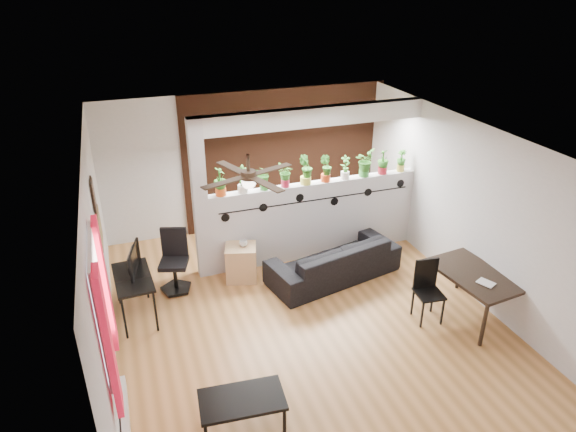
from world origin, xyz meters
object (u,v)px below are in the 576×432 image
(potted_plant_1, at_px, (242,178))
(potted_plant_5, at_px, (326,168))
(dining_table, at_px, (474,278))
(cube_shelf, at_px, (241,263))
(cup, at_px, (243,243))
(office_chair, at_px, (175,264))
(folding_chair, at_px, (427,285))
(potted_plant_4, at_px, (306,169))
(potted_plant_6, at_px, (345,166))
(potted_plant_0, at_px, (220,181))
(potted_plant_2, at_px, (264,177))
(potted_plant_7, at_px, (365,162))
(sofa, at_px, (334,261))
(potted_plant_9, at_px, (401,160))
(potted_plant_3, at_px, (285,174))
(coffee_table, at_px, (242,402))
(ceiling_fan, at_px, (249,178))
(computer_desk, at_px, (133,280))
(potted_plant_8, at_px, (383,161))

(potted_plant_1, xyz_separation_m, potted_plant_5, (1.40, 0.00, -0.00))
(potted_plant_1, height_order, dining_table, potted_plant_1)
(cube_shelf, bearing_deg, cup, 16.14)
(office_chair, distance_m, folding_chair, 3.75)
(potted_plant_1, distance_m, potted_plant_4, 1.05)
(potted_plant_6, xyz_separation_m, cup, (-1.87, -0.34, -0.93))
(potted_plant_0, relative_size, cube_shelf, 0.78)
(potted_plant_2, bearing_deg, office_chair, -169.55)
(folding_chair, bearing_deg, office_chair, 149.83)
(potted_plant_6, distance_m, potted_plant_7, 0.35)
(sofa, bearing_deg, potted_plant_9, -165.65)
(potted_plant_3, distance_m, potted_plant_9, 2.11)
(potted_plant_4, relative_size, potted_plant_7, 1.04)
(potted_plant_4, xyz_separation_m, potted_plant_5, (0.35, 0.00, -0.02))
(potted_plant_9, relative_size, coffee_table, 0.40)
(folding_chair, bearing_deg, potted_plant_5, 106.65)
(ceiling_fan, distance_m, office_chair, 2.55)
(potted_plant_6, height_order, coffee_table, potted_plant_6)
(potted_plant_4, bearing_deg, coffee_table, -121.16)
(potted_plant_5, height_order, computer_desk, potted_plant_5)
(cube_shelf, bearing_deg, potted_plant_8, 23.53)
(potted_plant_0, distance_m, potted_plant_1, 0.35)
(potted_plant_4, distance_m, sofa, 1.53)
(computer_desk, bearing_deg, ceiling_fan, -33.79)
(potted_plant_7, height_order, sofa, potted_plant_7)
(potted_plant_8, bearing_deg, ceiling_fan, -147.53)
(ceiling_fan, xyz_separation_m, potted_plant_6, (2.13, 1.80, -0.75))
(potted_plant_1, height_order, office_chair, potted_plant_1)
(computer_desk, xyz_separation_m, dining_table, (4.50, -1.52, 0.00))
(potted_plant_6, bearing_deg, cube_shelf, -169.94)
(potted_plant_4, bearing_deg, potted_plant_1, -180.00)
(potted_plant_9, height_order, folding_chair, potted_plant_9)
(potted_plant_3, bearing_deg, potted_plant_0, -180.00)
(ceiling_fan, height_order, computer_desk, ceiling_fan)
(ceiling_fan, bearing_deg, coffee_table, -110.39)
(office_chair, bearing_deg, cube_shelf, -3.13)
(potted_plant_4, xyz_separation_m, folding_chair, (1.00, -2.17, -1.07))
(sofa, relative_size, folding_chair, 2.27)
(cup, bearing_deg, ceiling_fan, -100.10)
(potted_plant_1, bearing_deg, dining_table, -41.21)
(potted_plant_9, height_order, sofa, potted_plant_9)
(cup, bearing_deg, potted_plant_7, 8.72)
(potted_plant_2, relative_size, office_chair, 0.41)
(cup, relative_size, folding_chair, 0.14)
(potted_plant_0, height_order, cube_shelf, potted_plant_0)
(cup, bearing_deg, potted_plant_9, 6.64)
(potted_plant_7, bearing_deg, potted_plant_9, 0.00)
(potted_plant_2, distance_m, potted_plant_9, 2.46)
(potted_plant_3, xyz_separation_m, potted_plant_7, (1.40, -0.00, 0.04))
(potted_plant_0, bearing_deg, potted_plant_3, 0.00)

